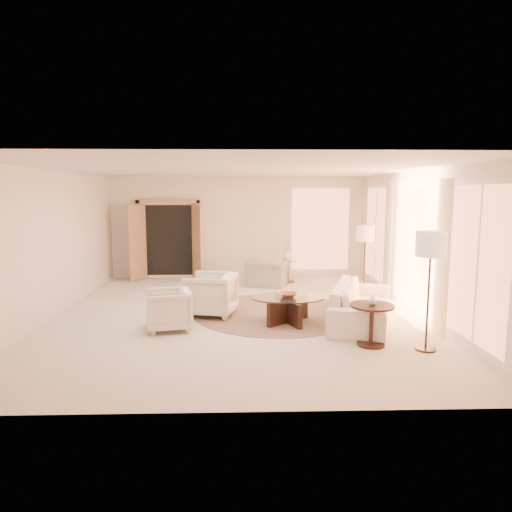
{
  "coord_description": "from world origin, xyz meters",
  "views": [
    {
      "loc": [
        0.13,
        -8.68,
        2.38
      ],
      "look_at": [
        0.4,
        0.4,
        1.1
      ],
      "focal_mm": 32.0,
      "sensor_mm": 36.0,
      "label": 1
    }
  ],
  "objects_px": {
    "coffee_table": "(288,307)",
    "side_vase": "(288,255)",
    "sofa": "(361,303)",
    "armchair_right": "(168,308)",
    "side_table": "(288,269)",
    "end_vase": "(372,300)",
    "accent_chair": "(267,269)",
    "floor_lamp_near": "(365,237)",
    "floor_lamp_far": "(431,250)",
    "bowl": "(288,295)",
    "armchair_left": "(211,292)",
    "end_table": "(372,318)"
  },
  "relations": [
    {
      "from": "coffee_table",
      "to": "side_vase",
      "type": "height_order",
      "value": "side_vase"
    },
    {
      "from": "sofa",
      "to": "coffee_table",
      "type": "bearing_deg",
      "value": 109.54
    },
    {
      "from": "armchair_right",
      "to": "side_table",
      "type": "bearing_deg",
      "value": 137.23
    },
    {
      "from": "armchair_right",
      "to": "side_vase",
      "type": "height_order",
      "value": "side_vase"
    },
    {
      "from": "end_vase",
      "to": "side_vase",
      "type": "bearing_deg",
      "value": 98.88
    },
    {
      "from": "accent_chair",
      "to": "floor_lamp_near",
      "type": "distance_m",
      "value": 2.74
    },
    {
      "from": "coffee_table",
      "to": "side_table",
      "type": "xyz_separation_m",
      "value": [
        0.37,
        3.85,
        0.05
      ]
    },
    {
      "from": "floor_lamp_far",
      "to": "bowl",
      "type": "distance_m",
      "value": 2.66
    },
    {
      "from": "end_vase",
      "to": "sofa",
      "type": "bearing_deg",
      "value": 82.04
    },
    {
      "from": "end_vase",
      "to": "armchair_left",
      "type": "bearing_deg",
      "value": 144.7
    },
    {
      "from": "accent_chair",
      "to": "floor_lamp_near",
      "type": "xyz_separation_m",
      "value": [
        2.11,
        -1.46,
        0.96
      ]
    },
    {
      "from": "side_table",
      "to": "bowl",
      "type": "xyz_separation_m",
      "value": [
        -0.37,
        -3.85,
        0.17
      ]
    },
    {
      "from": "floor_lamp_near",
      "to": "bowl",
      "type": "height_order",
      "value": "floor_lamp_near"
    },
    {
      "from": "side_vase",
      "to": "side_table",
      "type": "bearing_deg",
      "value": 0.0
    },
    {
      "from": "armchair_right",
      "to": "accent_chair",
      "type": "relative_size",
      "value": 0.78
    },
    {
      "from": "sofa",
      "to": "floor_lamp_near",
      "type": "xyz_separation_m",
      "value": [
        0.54,
        1.86,
        1.04
      ]
    },
    {
      "from": "sofa",
      "to": "armchair_right",
      "type": "xyz_separation_m",
      "value": [
        -3.47,
        -0.35,
        0.03
      ]
    },
    {
      "from": "coffee_table",
      "to": "end_table",
      "type": "bearing_deg",
      "value": -47.33
    },
    {
      "from": "coffee_table",
      "to": "floor_lamp_far",
      "type": "xyz_separation_m",
      "value": [
        1.94,
        -1.51,
        1.23
      ]
    },
    {
      "from": "floor_lamp_far",
      "to": "coffee_table",
      "type": "bearing_deg",
      "value": 142.22
    },
    {
      "from": "armchair_right",
      "to": "floor_lamp_far",
      "type": "relative_size",
      "value": 0.43
    },
    {
      "from": "side_table",
      "to": "bowl",
      "type": "bearing_deg",
      "value": -95.51
    },
    {
      "from": "armchair_left",
      "to": "side_vase",
      "type": "height_order",
      "value": "armchair_left"
    },
    {
      "from": "end_table",
      "to": "side_table",
      "type": "bearing_deg",
      "value": 98.88
    },
    {
      "from": "armchair_left",
      "to": "side_table",
      "type": "bearing_deg",
      "value": 163.03
    },
    {
      "from": "armchair_right",
      "to": "bowl",
      "type": "bearing_deg",
      "value": 86.94
    },
    {
      "from": "sofa",
      "to": "armchair_left",
      "type": "bearing_deg",
      "value": 97.51
    },
    {
      "from": "floor_lamp_far",
      "to": "end_vase",
      "type": "bearing_deg",
      "value": 163.0
    },
    {
      "from": "sofa",
      "to": "end_table",
      "type": "distance_m",
      "value": 1.3
    },
    {
      "from": "end_table",
      "to": "bowl",
      "type": "distance_m",
      "value": 1.73
    },
    {
      "from": "floor_lamp_near",
      "to": "end_table",
      "type": "bearing_deg",
      "value": -102.84
    },
    {
      "from": "side_table",
      "to": "end_vase",
      "type": "xyz_separation_m",
      "value": [
        0.8,
        -5.12,
        0.37
      ]
    },
    {
      "from": "armchair_left",
      "to": "floor_lamp_far",
      "type": "bearing_deg",
      "value": 70.46
    },
    {
      "from": "end_table",
      "to": "armchair_left",
      "type": "bearing_deg",
      "value": 144.7
    },
    {
      "from": "end_vase",
      "to": "bowl",
      "type": "bearing_deg",
      "value": 132.67
    },
    {
      "from": "armchair_left",
      "to": "bowl",
      "type": "bearing_deg",
      "value": 80.17
    },
    {
      "from": "armchair_left",
      "to": "bowl",
      "type": "xyz_separation_m",
      "value": [
        1.45,
        -0.58,
        0.07
      ]
    },
    {
      "from": "floor_lamp_near",
      "to": "bowl",
      "type": "distance_m",
      "value": 2.8
    },
    {
      "from": "coffee_table",
      "to": "side_vase",
      "type": "bearing_deg",
      "value": 84.49
    },
    {
      "from": "sofa",
      "to": "floor_lamp_far",
      "type": "relative_size",
      "value": 1.34
    },
    {
      "from": "coffee_table",
      "to": "floor_lamp_near",
      "type": "xyz_separation_m",
      "value": [
        1.89,
        1.87,
        1.09
      ]
    },
    {
      "from": "end_table",
      "to": "end_vase",
      "type": "relative_size",
      "value": 4.55
    },
    {
      "from": "armchair_left",
      "to": "coffee_table",
      "type": "relative_size",
      "value": 0.56
    },
    {
      "from": "side_table",
      "to": "floor_lamp_far",
      "type": "distance_m",
      "value": 5.71
    },
    {
      "from": "end_table",
      "to": "floor_lamp_near",
      "type": "bearing_deg",
      "value": 77.16
    },
    {
      "from": "sofa",
      "to": "floor_lamp_near",
      "type": "bearing_deg",
      "value": 2.95
    },
    {
      "from": "floor_lamp_near",
      "to": "floor_lamp_far",
      "type": "xyz_separation_m",
      "value": [
        0.06,
        -3.38,
        0.14
      ]
    },
    {
      "from": "side_table",
      "to": "side_vase",
      "type": "relative_size",
      "value": 2.16
    },
    {
      "from": "accent_chair",
      "to": "armchair_left",
      "type": "bearing_deg",
      "value": 82.96
    },
    {
      "from": "bowl",
      "to": "end_vase",
      "type": "height_order",
      "value": "end_vase"
    }
  ]
}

